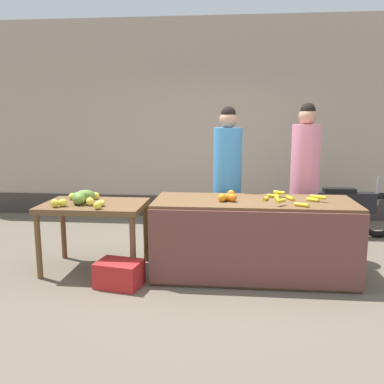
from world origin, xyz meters
TOP-DOWN VIEW (x-y plane):
  - ground_plane at (0.00, 0.00)m, footprint 24.00×24.00m
  - market_wall_back at (0.00, 2.71)m, footprint 9.73×0.23m
  - fruit_stall_counter at (0.44, -0.01)m, footprint 2.10×0.83m
  - side_table_wooden at (-1.30, 0.00)m, footprint 1.11×0.75m
  - banana_bunch_pile at (0.79, 0.02)m, footprint 0.64×0.64m
  - orange_pile at (0.17, -0.05)m, footprint 0.20×0.33m
  - mango_papaya_pile at (-1.42, -0.03)m, footprint 0.58×0.70m
  - vendor_woman_blue_shirt at (0.15, 0.65)m, footprint 0.34×0.34m
  - vendor_woman_pink_shirt at (1.08, 0.72)m, footprint 0.34×0.34m
  - parked_motorcycle at (1.83, 1.60)m, footprint 1.60×0.18m
  - produce_crate at (-0.91, -0.45)m, footprint 0.49×0.40m
  - produce_sack at (-0.49, 0.86)m, footprint 0.46×0.47m

SIDE VIEW (x-z plane):
  - ground_plane at x=0.00m, z-range 0.00..0.00m
  - produce_crate at x=-0.91m, z-range 0.00..0.26m
  - produce_sack at x=-0.49m, z-range 0.00..0.51m
  - parked_motorcycle at x=1.83m, z-range -0.04..0.84m
  - fruit_stall_counter at x=0.44m, z-range 0.00..0.82m
  - side_table_wooden at x=-1.30m, z-range 0.29..1.04m
  - mango_papaya_pile at x=-1.42m, z-range 0.75..0.89m
  - banana_bunch_pile at x=0.79m, z-range 0.82..0.89m
  - orange_pile at x=0.17m, z-range 0.82..0.91m
  - vendor_woman_blue_shirt at x=0.15m, z-range 0.01..1.83m
  - vendor_woman_pink_shirt at x=1.08m, z-range 0.01..1.87m
  - market_wall_back at x=0.00m, z-range -0.03..3.27m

